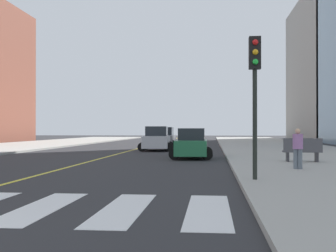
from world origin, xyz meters
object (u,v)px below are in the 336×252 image
object	(u,v)px
traffic_light_near_corner	(255,79)
park_bench	(302,150)
car_green_nearest	(192,144)
pedestrian_waiting_east	(298,147)
car_gray_third	(164,138)
car_silver_second	(157,139)

from	to	relation	value
traffic_light_near_corner	park_bench	bearing A→B (deg)	-111.12
car_green_nearest	pedestrian_waiting_east	size ratio (longest dim) A/B	2.48
car_green_nearest	pedestrian_waiting_east	bearing A→B (deg)	119.38
pedestrian_waiting_east	car_gray_third	bearing A→B (deg)	126.60
car_silver_second	car_gray_third	size ratio (longest dim) A/B	1.04
car_gray_third	pedestrian_waiting_east	distance (m)	24.51
car_green_nearest	car_silver_second	xyz separation A→B (m)	(-3.17, 8.88, 0.08)
park_bench	car_gray_third	bearing A→B (deg)	26.01
car_gray_third	traffic_light_near_corner	xyz separation A→B (m)	(5.77, -27.00, 2.38)
car_silver_second	pedestrian_waiting_east	size ratio (longest dim) A/B	2.77
car_silver_second	pedestrian_waiting_east	world-z (taller)	car_silver_second
traffic_light_near_corner	park_bench	size ratio (longest dim) A/B	2.43
pedestrian_waiting_east	car_silver_second	bearing A→B (deg)	132.64
traffic_light_near_corner	car_green_nearest	bearing A→B (deg)	-77.97
car_silver_second	traffic_light_near_corner	xyz separation A→B (m)	(5.65, -20.54, 2.37)
car_silver_second	pedestrian_waiting_east	bearing A→B (deg)	111.93
pedestrian_waiting_east	traffic_light_near_corner	bearing A→B (deg)	-100.06
traffic_light_near_corner	car_silver_second	bearing A→B (deg)	-74.61
car_silver_second	park_bench	bearing A→B (deg)	121.27
car_green_nearest	car_silver_second	bearing A→B (deg)	-70.63
traffic_light_near_corner	park_bench	world-z (taller)	traffic_light_near_corner
traffic_light_near_corner	park_bench	distance (m)	8.64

